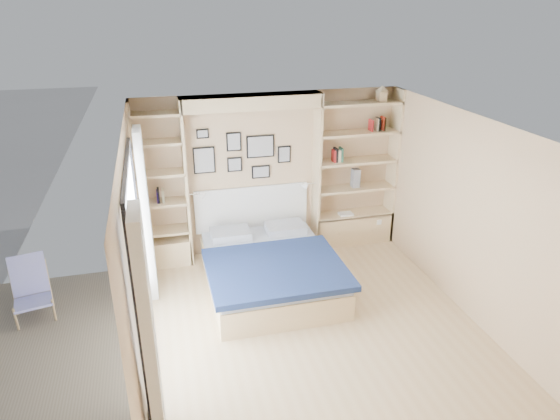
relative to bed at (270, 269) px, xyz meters
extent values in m
plane|color=tan|center=(0.30, -1.03, -0.28)|extent=(4.50, 4.50, 0.00)
plane|color=tan|center=(0.30, 1.22, 0.97)|extent=(4.00, 0.00, 4.00)
plane|color=tan|center=(0.30, -3.28, 0.97)|extent=(4.00, 0.00, 4.00)
plane|color=tan|center=(-1.70, -1.03, 0.97)|extent=(0.00, 4.50, 4.50)
plane|color=tan|center=(2.30, -1.03, 0.97)|extent=(0.00, 4.50, 4.50)
plane|color=white|center=(0.30, -1.03, 2.22)|extent=(4.50, 4.50, 0.00)
cube|color=#DCBA8D|center=(-1.00, 1.04, 0.97)|extent=(0.04, 0.35, 2.50)
cube|color=#DCBA8D|center=(1.00, 1.04, 0.97)|extent=(0.04, 0.35, 2.50)
cube|color=#DCBA8D|center=(0.00, 1.04, 2.12)|extent=(2.00, 0.35, 0.20)
cube|color=#DCBA8D|center=(2.28, 1.04, 0.97)|extent=(0.04, 0.35, 2.50)
cube|color=#DCBA8D|center=(-1.68, 1.04, 0.97)|extent=(0.04, 0.35, 2.50)
cube|color=#DCBA8D|center=(1.65, 1.04, -0.03)|extent=(1.30, 0.35, 0.50)
cube|color=#DCBA8D|center=(-1.35, 1.04, -0.08)|extent=(0.70, 0.35, 0.40)
cube|color=black|center=(-1.67, -1.03, 1.95)|extent=(0.04, 2.08, 0.06)
cube|color=black|center=(-1.67, -1.03, -0.25)|extent=(0.04, 2.08, 0.06)
cube|color=black|center=(-1.67, -2.05, 0.82)|extent=(0.04, 0.06, 2.20)
cube|color=black|center=(-1.67, -0.01, 0.82)|extent=(0.04, 0.06, 2.20)
cube|color=silver|center=(-1.68, -1.03, 0.84)|extent=(0.01, 2.00, 2.20)
cube|color=white|center=(-1.58, -2.33, 0.87)|extent=(0.10, 0.45, 2.30)
cube|color=white|center=(-1.58, 0.27, 0.87)|extent=(0.10, 0.45, 2.30)
cube|color=#DCBA8D|center=(1.65, 1.04, 0.22)|extent=(1.30, 0.35, 0.04)
cube|color=#DCBA8D|center=(1.65, 1.04, 0.67)|extent=(1.30, 0.35, 0.04)
cube|color=#DCBA8D|center=(1.65, 1.04, 1.12)|extent=(1.30, 0.35, 0.04)
cube|color=#DCBA8D|center=(1.65, 1.04, 1.57)|extent=(1.30, 0.35, 0.04)
cube|color=#DCBA8D|center=(1.65, 1.04, 2.02)|extent=(1.30, 0.35, 0.04)
cube|color=#DCBA8D|center=(-1.35, 1.04, 0.27)|extent=(0.70, 0.35, 0.04)
cube|color=#DCBA8D|center=(-1.35, 1.04, 0.72)|extent=(0.70, 0.35, 0.04)
cube|color=#DCBA8D|center=(-1.35, 1.04, 1.17)|extent=(0.70, 0.35, 0.04)
cube|color=#DCBA8D|center=(-1.35, 1.04, 1.62)|extent=(0.70, 0.35, 0.04)
cube|color=#DCBA8D|center=(-1.35, 1.04, 2.02)|extent=(0.70, 0.35, 0.04)
cube|color=#DCBA8D|center=(0.00, -0.01, -0.10)|extent=(1.68, 2.10, 0.37)
cube|color=#9A9FA8|center=(0.00, -0.01, 0.14)|extent=(1.64, 2.06, 0.10)
cube|color=#162449|center=(0.00, -0.37, 0.21)|extent=(1.78, 1.47, 0.08)
cube|color=#9A9FA8|center=(-0.42, 0.74, 0.25)|extent=(0.58, 0.42, 0.12)
cube|color=#9A9FA8|center=(0.42, 0.74, 0.25)|extent=(0.58, 0.42, 0.12)
cube|color=white|center=(0.00, 1.19, 0.44)|extent=(1.78, 0.04, 0.70)
cube|color=black|center=(-0.70, 1.19, 1.27)|extent=(0.32, 0.02, 0.40)
cube|color=gray|center=(-0.70, 1.18, 1.27)|extent=(0.28, 0.01, 0.36)
cube|color=black|center=(-0.25, 1.19, 1.52)|extent=(0.22, 0.02, 0.28)
cube|color=gray|center=(-0.25, 1.18, 1.52)|extent=(0.18, 0.01, 0.24)
cube|color=black|center=(-0.25, 1.19, 1.17)|extent=(0.22, 0.02, 0.22)
cube|color=gray|center=(-0.25, 1.18, 1.17)|extent=(0.18, 0.01, 0.18)
cube|color=black|center=(0.15, 1.19, 1.42)|extent=(0.42, 0.02, 0.34)
cube|color=gray|center=(0.15, 1.18, 1.42)|extent=(0.38, 0.01, 0.30)
cube|color=black|center=(0.15, 1.19, 1.02)|extent=(0.28, 0.02, 0.20)
cube|color=gray|center=(0.15, 1.18, 1.02)|extent=(0.24, 0.01, 0.16)
cube|color=black|center=(0.52, 1.19, 1.27)|extent=(0.20, 0.02, 0.26)
cube|color=gray|center=(0.52, 1.18, 1.27)|extent=(0.16, 0.01, 0.22)
cube|color=black|center=(-0.70, 1.19, 1.67)|extent=(0.18, 0.02, 0.14)
cube|color=gray|center=(-0.70, 1.18, 1.67)|extent=(0.14, 0.01, 0.10)
cylinder|color=silver|center=(-0.86, 0.97, 0.84)|extent=(0.20, 0.02, 0.02)
cone|color=white|center=(-0.76, 0.97, 0.82)|extent=(0.13, 0.12, 0.15)
cylinder|color=silver|center=(0.86, 0.97, 0.84)|extent=(0.20, 0.02, 0.02)
cone|color=white|center=(0.76, 0.97, 0.82)|extent=(0.13, 0.12, 0.15)
cube|color=#A51E1E|center=(1.27, 1.04, 1.23)|extent=(0.02, 0.15, 0.18)
cube|color=black|center=(1.30, 1.04, 1.25)|extent=(0.03, 0.15, 0.22)
cube|color=#BFB28C|center=(1.34, 1.04, 1.23)|extent=(0.04, 0.15, 0.19)
cube|color=#26593F|center=(1.39, 1.04, 1.25)|extent=(0.03, 0.15, 0.22)
cube|color=#A51E1E|center=(1.85, 1.04, 1.68)|extent=(0.02, 0.15, 0.17)
cube|color=black|center=(1.97, 1.04, 1.69)|extent=(0.03, 0.15, 0.20)
cube|color=#BFB28C|center=(1.96, 1.04, 1.68)|extent=(0.04, 0.15, 0.19)
cube|color=#26593F|center=(2.05, 1.04, 1.69)|extent=(0.03, 0.15, 0.20)
cube|color=#AB2612|center=(2.05, 1.04, 1.69)|extent=(0.03, 0.15, 0.21)
cube|color=navy|center=(-1.41, 1.04, 0.83)|extent=(0.02, 0.15, 0.17)
cube|color=black|center=(-1.40, 1.04, 0.84)|extent=(0.03, 0.15, 0.21)
cube|color=#BFB28C|center=(-1.33, 1.04, 0.83)|extent=(0.03, 0.15, 0.19)
cube|color=#DCBA8D|center=(1.99, 1.04, 2.11)|extent=(0.13, 0.13, 0.15)
cone|color=#DCBA8D|center=(1.99, 1.04, 2.23)|extent=(0.20, 0.20, 0.08)
cube|color=slate|center=(1.65, 1.04, 0.84)|extent=(0.12, 0.12, 0.30)
cube|color=white|center=(1.50, 0.99, 0.25)|extent=(0.22, 0.16, 0.03)
cylinder|color=tan|center=(-3.19, -0.28, -0.09)|extent=(0.06, 0.13, 0.38)
cylinder|color=tan|center=(-2.78, -0.19, -0.09)|extent=(0.06, 0.13, 0.38)
cylinder|color=tan|center=(-3.31, 0.23, 0.01)|extent=(0.10, 0.31, 0.62)
cylinder|color=tan|center=(-2.90, 0.33, 0.01)|extent=(0.10, 0.31, 0.62)
cube|color=#3334C2|center=(-3.03, -0.05, -0.01)|extent=(0.54, 0.61, 0.14)
cube|color=#3334C2|center=(-3.11, 0.31, 0.20)|extent=(0.47, 0.30, 0.51)
camera|label=1|loc=(-1.37, -5.90, 3.47)|focal=32.00mm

